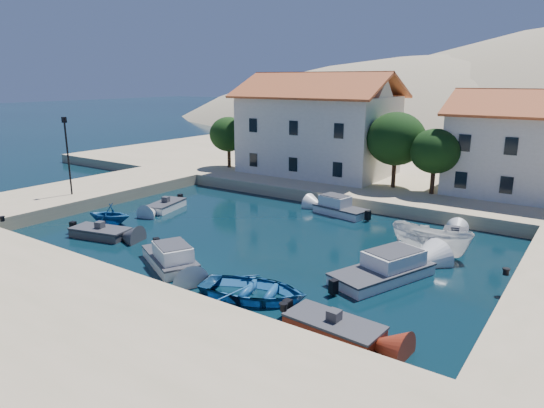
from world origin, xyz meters
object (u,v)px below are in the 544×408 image
at_px(cabin_cruiser_south, 170,257).
at_px(boat_east, 430,253).
at_px(building_left, 318,123).
at_px(lamppost, 67,148).
at_px(building_mid, 520,142).
at_px(cabin_cruiser_east, 382,271).
at_px(rowboat_south, 253,298).

height_order(cabin_cruiser_south, boat_east, cabin_cruiser_south).
height_order(building_left, cabin_cruiser_south, building_left).
height_order(lamppost, boat_east, lamppost).
bearing_deg(cabin_cruiser_south, building_left, 127.45).
relative_size(building_left, lamppost, 2.36).
xyz_separation_m(building_mid, cabin_cruiser_east, (-2.81, -20.71, -4.75)).
distance_m(lamppost, cabin_cruiser_south, 17.35).
bearing_deg(cabin_cruiser_south, building_mid, 89.22).
height_order(lamppost, rowboat_south, lamppost).
xyz_separation_m(building_mid, boat_east, (-1.99, -15.39, -5.22)).
bearing_deg(cabin_cruiser_east, lamppost, 111.12).
distance_m(building_left, lamppost, 23.10).
bearing_deg(building_left, lamppost, -119.90).
height_order(cabin_cruiser_south, rowboat_south, cabin_cruiser_south).
bearing_deg(lamppost, rowboat_south, -13.16).
height_order(lamppost, cabin_cruiser_east, lamppost).
height_order(building_left, building_mid, building_left).
bearing_deg(building_left, cabin_cruiser_south, -79.26).
height_order(cabin_cruiser_south, cabin_cruiser_east, same).
bearing_deg(building_mid, cabin_cruiser_east, -97.73).
distance_m(lamppost, cabin_cruiser_east, 27.03).
distance_m(building_mid, lamppost, 36.21).
bearing_deg(cabin_cruiser_east, building_mid, 12.76).
bearing_deg(building_mid, building_left, -176.82).
distance_m(building_mid, cabin_cruiser_south, 29.26).
xyz_separation_m(building_left, building_mid, (18.00, 1.00, -0.71)).
bearing_deg(rowboat_south, cabin_cruiser_south, 68.31).
distance_m(cabin_cruiser_south, cabin_cruiser_east, 11.61).
height_order(building_mid, boat_east, building_mid).
relative_size(building_left, boat_east, 2.95).
distance_m(lamppost, rowboat_south, 23.58).
bearing_deg(boat_east, building_mid, -0.63).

